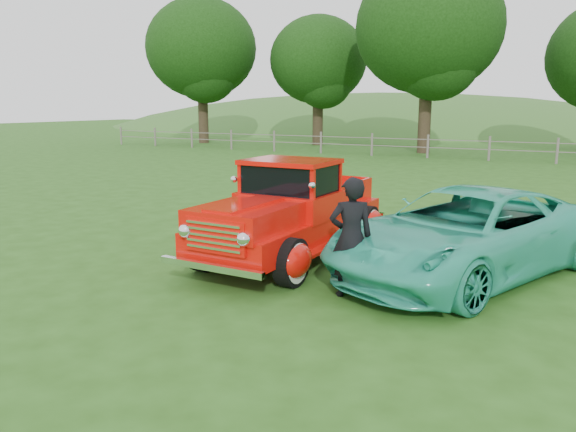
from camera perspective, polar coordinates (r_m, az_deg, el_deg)
The scene contains 9 objects.
ground at distance 8.42m, azimuth -3.42°, elevation -7.67°, with size 140.00×140.00×0.00m, color #254D14.
distant_hills at distance 67.16m, azimuth 20.75°, elevation 4.37°, with size 116.00×60.00×18.00m.
fence_line at distance 29.16m, azimuth 19.77°, elevation 6.47°, with size 48.00×0.12×1.20m.
tree_far_west at distance 40.90m, azimuth -8.80°, elevation 16.46°, with size 7.60×7.60×9.93m.
tree_mid_west at distance 38.46m, azimuth 3.10°, elevation 15.51°, with size 6.40×6.40×8.46m.
tree_near_west at distance 33.07m, azimuth 14.12°, elevation 18.06°, with size 8.00×8.00×10.42m.
red_pickup at distance 10.10m, azimuth 0.42°, elevation 0.25°, with size 2.32×5.03×1.78m.
teal_sedan at distance 9.38m, azimuth 17.55°, elevation -1.70°, with size 2.35×5.09×1.41m, color #2DB594.
man at distance 8.06m, azimuth 6.41°, elevation -2.15°, with size 0.63×0.42×1.74m, color black.
Camera 1 is at (4.16, -6.79, 2.74)m, focal length 35.00 mm.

